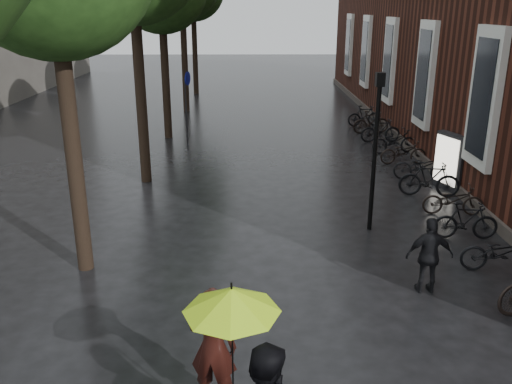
{
  "coord_description": "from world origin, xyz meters",
  "views": [
    {
      "loc": [
        -0.62,
        -3.35,
        5.25
      ],
      "look_at": [
        -0.5,
        7.29,
        1.58
      ],
      "focal_mm": 38.0,
      "sensor_mm": 36.0,
      "label": 1
    }
  ],
  "objects_px": {
    "ad_lightbox": "(450,162)",
    "pedestrian_walking": "(430,256)",
    "parked_bicycles": "(416,165)",
    "lamp_post": "(376,138)",
    "person_burgundy": "(213,347)"
  },
  "relations": [
    {
      "from": "ad_lightbox",
      "to": "pedestrian_walking",
      "type": "bearing_deg",
      "value": -133.34
    },
    {
      "from": "parked_bicycles",
      "to": "lamp_post",
      "type": "xyz_separation_m",
      "value": [
        -2.31,
        -4.06,
        1.86
      ]
    },
    {
      "from": "parked_bicycles",
      "to": "lamp_post",
      "type": "bearing_deg",
      "value": -119.67
    },
    {
      "from": "person_burgundy",
      "to": "pedestrian_walking",
      "type": "relative_size",
      "value": 1.17
    },
    {
      "from": "person_burgundy",
      "to": "parked_bicycles",
      "type": "bearing_deg",
      "value": -107.92
    },
    {
      "from": "pedestrian_walking",
      "to": "lamp_post",
      "type": "relative_size",
      "value": 0.4
    },
    {
      "from": "ad_lightbox",
      "to": "lamp_post",
      "type": "height_order",
      "value": "lamp_post"
    },
    {
      "from": "lamp_post",
      "to": "pedestrian_walking",
      "type": "bearing_deg",
      "value": -81.76
    },
    {
      "from": "lamp_post",
      "to": "person_burgundy",
      "type": "bearing_deg",
      "value": -119.37
    },
    {
      "from": "person_burgundy",
      "to": "ad_lightbox",
      "type": "relative_size",
      "value": 1.04
    },
    {
      "from": "person_burgundy",
      "to": "lamp_post",
      "type": "xyz_separation_m",
      "value": [
        3.46,
        6.15,
        1.43
      ]
    },
    {
      "from": "parked_bicycles",
      "to": "person_burgundy",
      "type": "bearing_deg",
      "value": -119.49
    },
    {
      "from": "person_burgundy",
      "to": "lamp_post",
      "type": "height_order",
      "value": "lamp_post"
    },
    {
      "from": "person_burgundy",
      "to": "ad_lightbox",
      "type": "xyz_separation_m",
      "value": [
        6.45,
        9.19,
        -0.03
      ]
    },
    {
      "from": "pedestrian_walking",
      "to": "parked_bicycles",
      "type": "distance_m",
      "value": 7.4
    }
  ]
}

